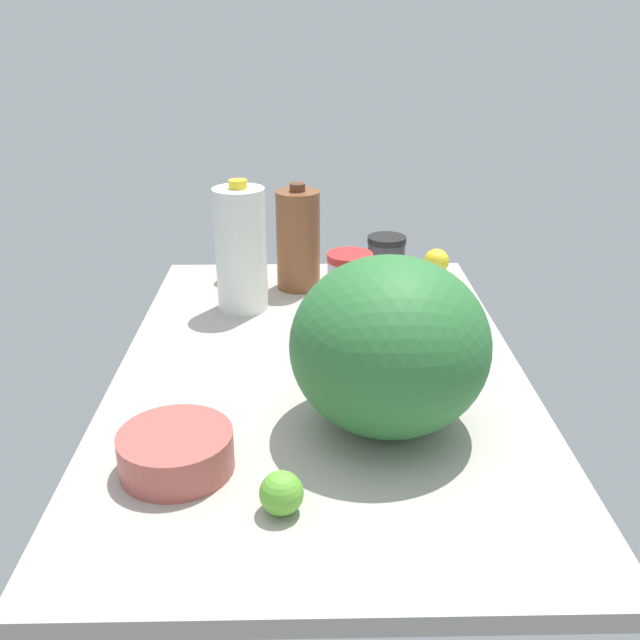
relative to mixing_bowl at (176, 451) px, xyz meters
The scene contains 11 objects.
countertop 38.36cm from the mixing_bowl, 34.61° to the right, with size 120.00×76.00×3.00cm, color #AEA69D.
mixing_bowl is the anchor object (origin of this frame).
chocolate_milk_jug 77.01cm from the mixing_bowl, 13.10° to the right, with size 10.35×10.35×25.39cm.
milk_jug 62.78cm from the mixing_bowl, ahead, with size 11.25×11.25×29.12cm.
tumbler_cup 48.01cm from the mixing_bowl, 35.24° to the right, with size 8.65×8.65×20.25cm.
shaker_bottle 75.21cm from the mixing_bowl, 29.80° to the right, with size 8.71×8.71×15.43cm.
watermelon 35.90cm from the mixing_bowl, 69.74° to the right, with size 31.33×31.33×28.13cm, color #2E7136.
lemon_by_jug 78.53cm from the mixing_bowl, ahead, with size 7.80×7.80×7.80cm, color yellow.
orange_loose 86.41cm from the mixing_bowl, 27.87° to the right, with size 7.34×7.34×7.34cm, color orange.
lime_beside_bowl 18.60cm from the mixing_bowl, 122.78° to the right, with size 6.02×6.02×6.02cm, color #60AD34.
lemon_near_front 98.52cm from the mixing_bowl, 32.08° to the right, with size 6.44×6.44×6.44cm, color yellow.
Camera 1 is at (-119.08, 2.45, 65.15)cm, focal length 40.00 mm.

